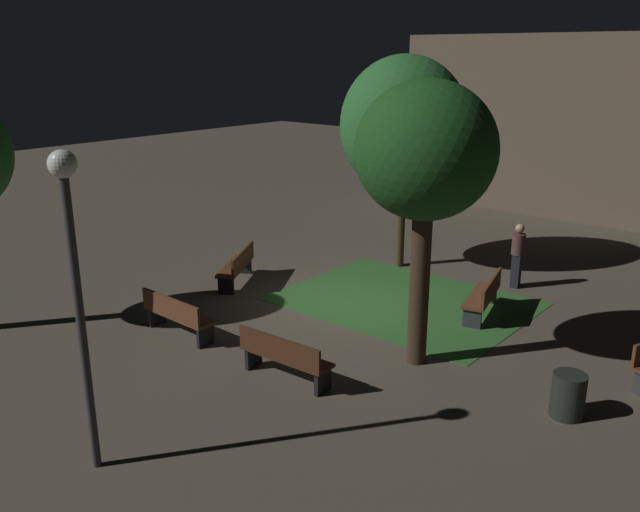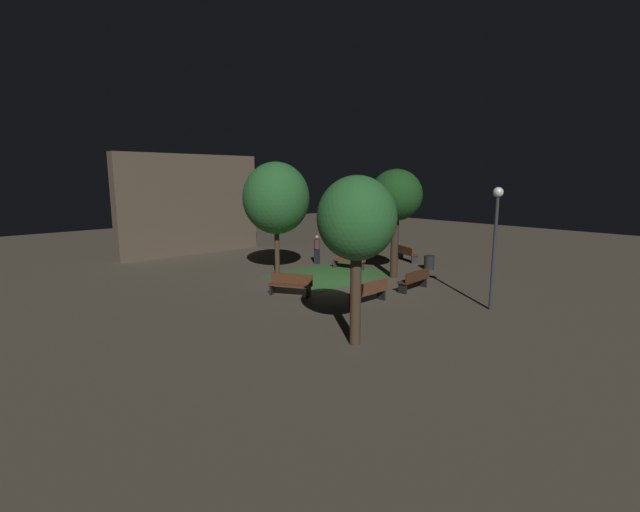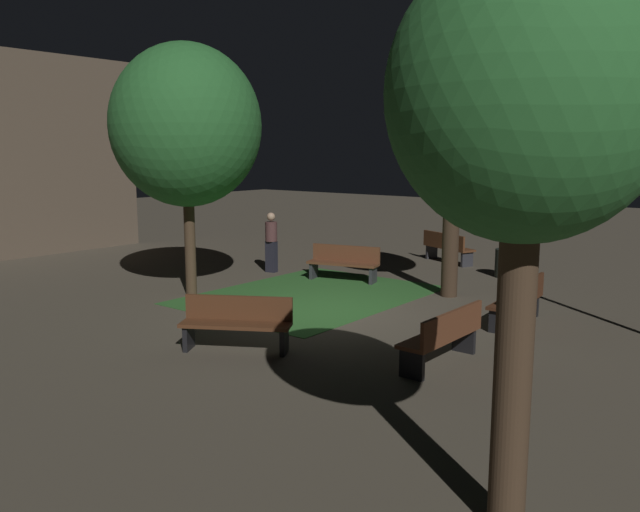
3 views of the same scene
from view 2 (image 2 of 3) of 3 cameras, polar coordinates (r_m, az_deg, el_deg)
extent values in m
plane|color=#4C4438|center=(20.50, 1.76, -3.42)|extent=(60.00, 60.00, 0.00)
cube|color=#2D6028|center=(22.04, 1.33, -2.45)|extent=(5.47, 4.18, 0.01)
cube|color=brown|center=(17.14, 6.18, -4.64)|extent=(1.81, 0.51, 0.06)
cube|color=brown|center=(16.95, 6.73, -4.02)|extent=(1.80, 0.09, 0.40)
cube|color=black|center=(16.63, 4.33, -5.93)|extent=(0.09, 0.39, 0.42)
cube|color=black|center=(17.79, 7.88, -4.93)|extent=(0.09, 0.39, 0.42)
cube|color=#422314|center=(19.45, 11.90, -3.03)|extent=(1.82, 0.57, 0.06)
cube|color=#422314|center=(19.29, 12.45, -2.45)|extent=(1.80, 0.15, 0.40)
cube|color=black|center=(18.84, 10.58, -4.15)|extent=(0.10, 0.39, 0.42)
cube|color=black|center=(20.17, 13.08, -3.30)|extent=(0.10, 0.39, 0.42)
cube|color=#512D19|center=(26.09, 11.18, 0.33)|extent=(1.16, 1.84, 0.06)
cube|color=#512D19|center=(25.95, 10.80, 0.80)|extent=(0.77, 1.67, 0.40)
cube|color=#2D2D33|center=(26.81, 10.28, 0.10)|extent=(0.38, 0.23, 0.42)
cube|color=#2D2D33|center=(25.46, 12.08, -0.49)|extent=(0.38, 0.23, 0.42)
cube|color=#512D19|center=(18.16, -3.88, -3.76)|extent=(1.33, 1.79, 0.06)
cube|color=#512D19|center=(18.29, -3.67, -2.91)|extent=(0.96, 1.58, 0.40)
cube|color=black|center=(17.96, -1.47, -4.69)|extent=(0.37, 0.26, 0.42)
cube|color=black|center=(18.50, -6.21, -4.31)|extent=(0.37, 0.26, 0.42)
cube|color=brown|center=(23.44, 3.69, -0.60)|extent=(0.92, 1.86, 0.06)
cube|color=brown|center=(23.58, 3.94, 0.03)|extent=(0.51, 1.76, 0.40)
cube|color=#2D2D33|center=(23.12, 5.43, -1.38)|extent=(0.39, 0.17, 0.42)
cube|color=#2D2D33|center=(23.87, 2.00, -0.97)|extent=(0.39, 0.17, 0.42)
cylinder|color=#423021|center=(22.37, -5.57, 1.42)|extent=(0.25, 0.25, 2.87)
ellipsoid|color=#28662D|center=(22.14, -5.67, 7.42)|extent=(3.30, 3.30, 3.55)
cylinder|color=#423021|center=(12.72, 4.61, -4.80)|extent=(0.32, 0.32, 3.06)
ellipsoid|color=#28662D|center=(12.34, 4.75, 4.87)|extent=(2.23, 2.23, 2.37)
cylinder|color=#38281C|center=(21.53, 9.57, 1.56)|extent=(0.37, 0.37, 3.29)
ellipsoid|color=#194719|center=(21.31, 9.76, 7.75)|extent=(2.47, 2.47, 2.42)
cylinder|color=#333338|center=(17.12, 21.48, 0.21)|extent=(0.12, 0.12, 4.13)
sphere|color=white|center=(16.90, 21.96, 7.63)|extent=(0.36, 0.36, 0.36)
cylinder|color=black|center=(24.02, 13.88, -0.81)|extent=(0.53, 0.53, 0.73)
cube|color=black|center=(24.87, -0.39, -0.02)|extent=(0.24, 0.31, 0.84)
cylinder|color=#4C2D2D|center=(24.76, -0.40, 1.52)|extent=(0.32, 0.32, 0.52)
sphere|color=tan|center=(24.70, -0.40, 2.44)|extent=(0.22, 0.22, 0.22)
cube|color=brown|center=(29.00, -16.32, 6.34)|extent=(9.26, 0.80, 6.19)
camera|label=1|loc=(23.11, 39.85, 9.78)|focal=37.02mm
camera|label=3|loc=(7.65, -9.91, -1.85)|focal=36.20mm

